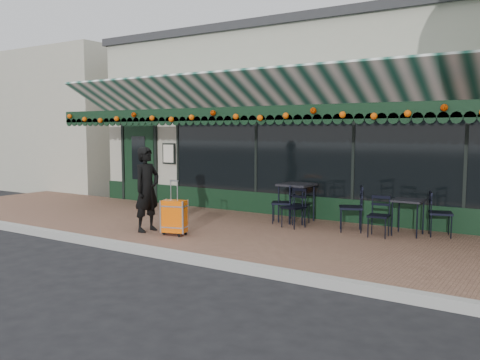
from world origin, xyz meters
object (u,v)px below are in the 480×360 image
Objects in this scene: woman at (147,189)px; chair_a_left at (351,208)px; chair_a_front at (379,216)px; cafe_table_b at (297,187)px; chair_b_right at (300,206)px; chair_a_right at (440,214)px; chair_b_left at (281,203)px; chair_b_front at (294,208)px; suitcase at (174,217)px; cafe_table_a at (408,203)px.

chair_a_left is (3.33, 2.15, -0.37)m from woman.
chair_a_left reaches higher than chair_a_front.
cafe_table_b is 0.43m from chair_b_right.
chair_a_left is 1.19× the size of chair_a_front.
chair_a_left is 1.20m from chair_b_right.
woman is at bearing -80.49° from chair_a_left.
cafe_table_b reaches higher than chair_b_right.
chair_a_right is at bearing -92.67° from chair_b_right.
chair_a_left is 0.66m from chair_a_front.
chair_a_left is 1.09× the size of chair_b_left.
woman reaches higher than chair_b_front.
chair_b_right is (1.46, 2.33, 0.04)m from suitcase.
suitcase is 4.96m from chair_a_right.
chair_a_front reaches higher than cafe_table_a.
chair_b_front is (-1.11, -0.27, -0.05)m from chair_a_left.
chair_a_front is at bearing -110.94° from chair_b_right.
woman is 1.96× the size of chair_b_left.
cafe_table_b is 1.08× the size of chair_a_front.
chair_a_left is at bearing 154.87° from chair_a_front.
woman is 5.57m from chair_a_right.
chair_a_front is at bearing 14.67° from suitcase.
chair_b_left reaches higher than cafe_table_a.
woman is 1.60× the size of suitcase.
suitcase is at bearing -115.62° from chair_b_front.
cafe_table_b is 2.94m from chair_a_right.
suitcase is at bearing -117.23° from cafe_table_b.
chair_a_right is 3.15m from chair_b_left.
chair_b_right is at bearing 81.53° from chair_b_left.
chair_a_left is at bearing -54.65° from woman.
woman is 2.04× the size of chair_b_front.
cafe_table_b is at bearing -35.89° from woman.
cafe_table_b is 0.91× the size of chair_a_left.
cafe_table_b is at bearing 177.34° from cafe_table_a.
chair_a_right reaches higher than chair_b_right.
suitcase is at bearing -50.94° from chair_b_left.
cafe_table_b is 1.08× the size of chair_b_right.
chair_a_left is at bearing -14.29° from cafe_table_b.
chair_b_left is at bearing 157.60° from chair_b_front.
cafe_table_b is at bearing 119.10° from chair_b_left.
chair_b_right is at bearing 162.12° from chair_a_front.
woman is at bearing -159.70° from chair_a_front.
chair_a_right reaches higher than chair_a_front.
suitcase is (0.69, -0.00, -0.48)m from woman.
cafe_table_a is at bearing 42.21° from chair_a_front.
woman is 2.94m from chair_b_front.
chair_b_front is (-2.14, -0.51, -0.20)m from cafe_table_a.
cafe_table_a is 0.80× the size of chair_a_right.
chair_a_right is (4.89, 2.62, -0.40)m from woman.
woman reaches higher than chair_a_front.
cafe_table_b reaches higher than cafe_table_a.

